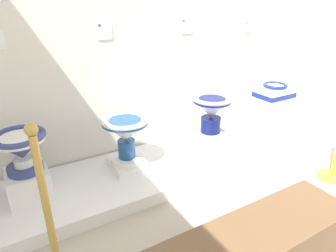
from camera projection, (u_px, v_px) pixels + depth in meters
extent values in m
cube|color=white|center=(174.00, 163.00, 2.89)|extent=(3.30, 0.83, 0.11)
cube|color=white|center=(29.00, 184.00, 2.28)|extent=(0.30, 0.31, 0.23)
cylinder|color=navy|center=(25.00, 168.00, 2.22)|extent=(0.25, 0.25, 0.05)
cylinder|color=white|center=(24.00, 161.00, 2.20)|extent=(0.14, 0.14, 0.06)
cone|color=navy|center=(21.00, 147.00, 2.15)|extent=(0.37, 0.37, 0.18)
cylinder|color=white|center=(19.00, 139.00, 2.13)|extent=(0.36, 0.36, 0.03)
torus|color=navy|center=(18.00, 136.00, 2.12)|extent=(0.38, 0.38, 0.04)
cylinder|color=white|center=(18.00, 137.00, 2.12)|extent=(0.26, 0.26, 0.01)
cube|color=white|center=(128.00, 163.00, 2.72)|extent=(0.30, 0.33, 0.06)
cylinder|color=white|center=(127.00, 159.00, 2.70)|extent=(0.30, 0.30, 0.04)
cylinder|color=#224B86|center=(127.00, 149.00, 2.66)|extent=(0.15, 0.15, 0.17)
cone|color=white|center=(126.00, 130.00, 2.59)|extent=(0.41, 0.41, 0.20)
cylinder|color=#224B86|center=(125.00, 122.00, 2.56)|extent=(0.40, 0.40, 0.03)
torus|color=white|center=(125.00, 120.00, 2.55)|extent=(0.41, 0.41, 0.04)
cylinder|color=#224B86|center=(125.00, 120.00, 2.56)|extent=(0.29, 0.29, 0.01)
cube|color=white|center=(209.00, 143.00, 3.02)|extent=(0.37, 0.33, 0.13)
cylinder|color=#A4A9CC|center=(210.00, 134.00, 2.99)|extent=(0.31, 0.31, 0.07)
cylinder|color=navy|center=(211.00, 124.00, 2.94)|extent=(0.20, 0.20, 0.15)
cone|color=#A4A9CC|center=(212.00, 108.00, 2.87)|extent=(0.37, 0.37, 0.19)
cylinder|color=navy|center=(212.00, 100.00, 2.84)|extent=(0.36, 0.36, 0.03)
torus|color=#A4A9CC|center=(212.00, 98.00, 2.84)|extent=(0.38, 0.38, 0.04)
cylinder|color=navy|center=(212.00, 99.00, 2.84)|extent=(0.26, 0.26, 0.01)
cube|color=white|center=(269.00, 129.00, 3.34)|extent=(0.40, 0.38, 0.14)
cube|color=white|center=(272.00, 108.00, 3.24)|extent=(0.37, 0.27, 0.37)
cube|color=navy|center=(274.00, 94.00, 3.19)|extent=(0.38, 0.28, 0.05)
cylinder|color=white|center=(275.00, 88.00, 3.16)|extent=(0.23, 0.23, 0.06)
torus|color=navy|center=(275.00, 85.00, 3.15)|extent=(0.25, 0.25, 0.04)
cube|color=white|center=(105.00, 31.00, 2.54)|extent=(0.13, 0.01, 0.14)
cube|color=slate|center=(100.00, 26.00, 2.51)|extent=(0.02, 0.01, 0.02)
cube|color=white|center=(187.00, 26.00, 2.93)|extent=(0.13, 0.01, 0.15)
cube|color=slate|center=(183.00, 21.00, 2.89)|extent=(0.02, 0.01, 0.02)
cube|color=white|center=(248.00, 27.00, 3.34)|extent=(0.10, 0.01, 0.13)
cube|color=#5B9E4C|center=(247.00, 23.00, 3.31)|extent=(0.02, 0.01, 0.02)
cylinder|color=#B68E3F|center=(48.00, 214.00, 1.57)|extent=(0.04, 0.04, 0.92)
sphere|color=#B68E3F|center=(31.00, 129.00, 1.38)|extent=(0.06, 0.06, 0.06)
cylinder|color=gold|center=(331.00, 176.00, 2.76)|extent=(0.24, 0.24, 0.02)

